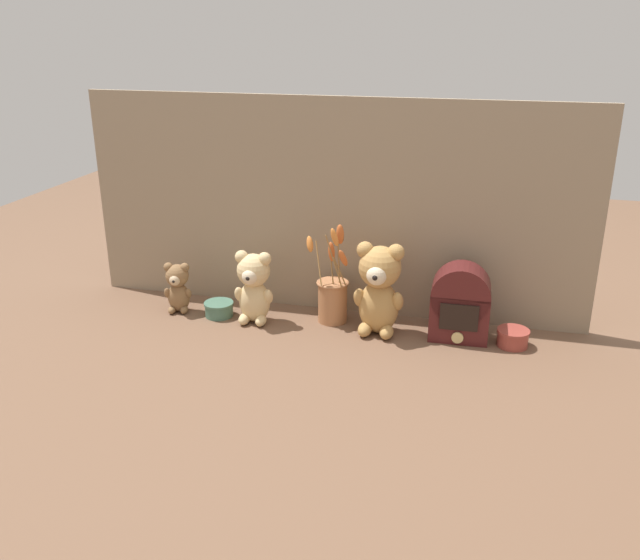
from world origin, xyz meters
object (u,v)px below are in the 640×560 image
at_px(teddy_bear_medium, 254,286).
at_px(decorative_tin_short, 513,338).
at_px(teddy_bear_large, 379,287).
at_px(teddy_bear_small, 178,286).
at_px(vintage_radio, 460,304).
at_px(decorative_tin_tall, 219,309).
at_px(flower_vase, 333,295).

height_order(teddy_bear_medium, decorative_tin_short, teddy_bear_medium).
xyz_separation_m(teddy_bear_large, decorative_tin_short, (0.41, 0.01, -0.13)).
relative_size(teddy_bear_small, vintage_radio, 0.72).
bearing_deg(teddy_bear_small, decorative_tin_tall, -0.91).
bearing_deg(decorative_tin_tall, teddy_bear_large, 0.30).
xyz_separation_m(teddy_bear_large, teddy_bear_small, (-0.68, -0.00, -0.06)).
bearing_deg(flower_vase, decorative_tin_short, -4.04).
bearing_deg(teddy_bear_small, vintage_radio, 1.49).
xyz_separation_m(teddy_bear_large, vintage_radio, (0.25, 0.02, -0.04)).
height_order(teddy_bear_small, decorative_tin_short, teddy_bear_small).
relative_size(vintage_radio, decorative_tin_short, 2.46).
bearing_deg(vintage_radio, teddy_bear_small, -178.51).
bearing_deg(decorative_tin_short, teddy_bear_medium, -178.30).
bearing_deg(flower_vase, teddy_bear_large, -17.09).
bearing_deg(decorative_tin_short, flower_vase, 175.96).
bearing_deg(decorative_tin_tall, teddy_bear_medium, -5.71).
distance_m(vintage_radio, decorative_tin_tall, 0.78).
bearing_deg(decorative_tin_short, vintage_radio, 174.65).
distance_m(teddy_bear_small, flower_vase, 0.52).
relative_size(teddy_bear_medium, decorative_tin_short, 2.48).
distance_m(teddy_bear_medium, decorative_tin_tall, 0.16).
bearing_deg(teddy_bear_small, teddy_bear_medium, -3.19).
relative_size(teddy_bear_medium, teddy_bear_small, 1.39).
distance_m(decorative_tin_tall, decorative_tin_short, 0.94).
height_order(teddy_bear_large, vintage_radio, teddy_bear_large).
bearing_deg(teddy_bear_large, teddy_bear_small, -179.96).
bearing_deg(decorative_tin_tall, teddy_bear_small, 179.09).
distance_m(teddy_bear_large, decorative_tin_short, 0.43).
xyz_separation_m(teddy_bear_small, vintage_radio, (0.92, 0.02, 0.02)).
xyz_separation_m(vintage_radio, decorative_tin_short, (0.16, -0.02, -0.09)).
bearing_deg(teddy_bear_large, teddy_bear_medium, -177.75).
xyz_separation_m(decorative_tin_tall, decorative_tin_short, (0.94, 0.01, 0.00)).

